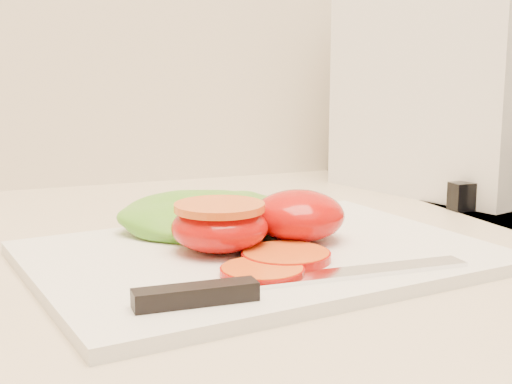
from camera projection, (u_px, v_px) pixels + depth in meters
name	position (u px, v px, depth m)	size (l,w,h in m)	color
cutting_board	(261.00, 256.00, 0.57)	(0.35, 0.26, 0.01)	white
tomato_half_dome	(299.00, 215.00, 0.59)	(0.08, 0.08, 0.04)	#C90D00
tomato_half_cut	(220.00, 225.00, 0.56)	(0.08, 0.08, 0.04)	#C90D00
tomato_slice_0	(286.00, 256.00, 0.54)	(0.07, 0.07, 0.01)	orange
tomato_slice_1	(262.00, 271.00, 0.50)	(0.06, 0.06, 0.01)	orange
lettuce_leaf_0	(204.00, 217.00, 0.62)	(0.15, 0.10, 0.03)	#539728
lettuce_leaf_1	(246.00, 212.00, 0.65)	(0.11, 0.08, 0.02)	#539728
knife	(266.00, 285.00, 0.47)	(0.25, 0.04, 0.01)	silver
appliance	(461.00, 66.00, 0.87)	(0.20, 0.25, 0.30)	white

